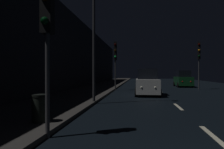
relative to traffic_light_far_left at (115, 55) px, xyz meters
name	(u,v)px	position (x,y,z in m)	size (l,w,h in m)	color
ground	(155,87)	(4.52, 6.03, -3.73)	(26.04, 84.00, 0.02)	black
sidewalk_left	(103,86)	(-2.30, 6.03, -3.64)	(4.40, 84.00, 0.15)	#33302D
building_facade_left	(77,54)	(-4.90, 2.53, 0.38)	(0.80, 63.00, 8.20)	black
lane_centerline	(167,98)	(4.52, -5.98, -3.71)	(0.16, 20.91, 0.01)	beige
traffic_light_far_left	(115,55)	(0.00, 0.00, 0.00)	(0.32, 0.46, 5.09)	#38383A
traffic_light_near_left	(47,13)	(-0.10, -16.23, -0.24)	(0.32, 0.46, 4.79)	#38383A
traffic_light_far_right	(199,55)	(9.03, 2.44, 0.15)	(0.36, 0.48, 5.28)	#38383A
streetlamp_overhead	(101,18)	(0.24, -9.66, 1.33)	(1.70, 0.44, 7.69)	#2D2D30
trash_bin_curbside	(40,108)	(-0.91, -15.03, -3.10)	(0.55, 0.55, 0.93)	black
car_approaching_headlights	(147,83)	(3.11, -4.27, -2.73)	(1.97, 4.27, 2.15)	silver
car_parked_right_far	(183,79)	(8.24, 6.77, -2.73)	(1.97, 4.27, 2.15)	#0F3819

